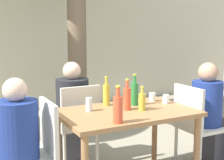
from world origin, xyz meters
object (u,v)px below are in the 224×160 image
object	(u,v)px
green_bottle_0	(135,93)
drinking_glass_0	(166,99)
person_seated_1	(212,120)
soda_bottle_1	(118,109)
oil_cruet_4	(106,94)
dining_table_front	(127,120)
patio_chair_1	(196,122)
soda_bottle_3	(127,98)
drinking_glass_1	(89,104)
person_seated_0	(6,157)
oil_cruet_2	(142,101)
patio_chair_0	(36,149)
person_seated_2	(70,116)
drinking_glass_2	(152,97)
patio_chair_2	(77,120)

from	to	relation	value
green_bottle_0	drinking_glass_0	xyz separation A→B (m)	(0.33, -0.08, -0.08)
person_seated_1	soda_bottle_1	size ratio (longest dim) A/B	3.77
drinking_glass_0	oil_cruet_4	bearing A→B (deg)	160.57
dining_table_front	patio_chair_1	xyz separation A→B (m)	(0.86, 0.00, -0.13)
soda_bottle_3	oil_cruet_4	distance (m)	0.27
person_seated_1	soda_bottle_1	bearing A→B (deg)	102.95
drinking_glass_1	green_bottle_0	bearing A→B (deg)	0.74
person_seated_1	drinking_glass_0	xyz separation A→B (m)	(-0.60, 0.07, 0.28)
person_seated_0	soda_bottle_3	distance (m)	1.18
oil_cruet_2	drinking_glass_1	size ratio (longest dim) A/B	1.79
green_bottle_0	soda_bottle_1	bearing A→B (deg)	-133.63
patio_chair_0	oil_cruet_2	distance (m)	1.05
soda_bottle_1	patio_chair_1	bearing A→B (deg)	15.59
soda_bottle_1	oil_cruet_4	xyz separation A→B (m)	(0.19, 0.59, -0.00)
person_seated_2	drinking_glass_0	world-z (taller)	person_seated_2
dining_table_front	drinking_glass_1	xyz separation A→B (m)	(-0.32, 0.15, 0.16)
green_bottle_0	drinking_glass_0	world-z (taller)	green_bottle_0
dining_table_front	drinking_glass_2	xyz separation A→B (m)	(0.44, 0.22, 0.14)
patio_chair_2	drinking_glass_2	bearing A→B (deg)	149.06
person_seated_0	drinking_glass_2	distance (m)	1.59
patio_chair_1	oil_cruet_4	world-z (taller)	oil_cruet_4
oil_cruet_2	drinking_glass_2	size ratio (longest dim) A/B	2.52
patio_chair_1	green_bottle_0	bearing A→B (deg)	77.44
patio_chair_1	drinking_glass_0	world-z (taller)	patio_chair_1
patio_chair_0	person_seated_1	xyz separation A→B (m)	(1.97, -0.00, -0.01)
person_seated_2	drinking_glass_1	size ratio (longest dim) A/B	9.04
patio_chair_0	drinking_glass_0	world-z (taller)	patio_chair_0
dining_table_front	drinking_glass_1	bearing A→B (deg)	155.67
patio_chair_1	oil_cruet_2	size ratio (longest dim) A/B	4.02
patio_chair_2	oil_cruet_4	xyz separation A→B (m)	(0.18, -0.36, 0.34)
person_seated_2	oil_cruet_4	world-z (taller)	person_seated_2
oil_cruet_2	drinking_glass_2	bearing A→B (deg)	41.71
oil_cruet_2	soda_bottle_1	bearing A→B (deg)	-147.06
dining_table_front	patio_chair_0	xyz separation A→B (m)	(-0.86, 0.00, -0.13)
drinking_glass_2	person_seated_2	bearing A→B (deg)	136.72
soda_bottle_1	drinking_glass_0	world-z (taller)	soda_bottle_1
person_seated_1	oil_cruet_2	world-z (taller)	person_seated_1
soda_bottle_1	drinking_glass_1	distance (m)	0.47
green_bottle_0	soda_bottle_1	distance (m)	0.65
person_seated_1	soda_bottle_3	world-z (taller)	person_seated_1
patio_chair_0	oil_cruet_4	distance (m)	0.90
patio_chair_1	soda_bottle_1	distance (m)	1.22
patio_chair_2	green_bottle_0	xyz separation A→B (m)	(0.43, -0.48, 0.35)
oil_cruet_4	drinking_glass_0	size ratio (longest dim) A/B	3.15
soda_bottle_1	drinking_glass_2	bearing A→B (deg)	37.02
patio_chair_0	person_seated_2	size ratio (longest dim) A/B	0.80
soda_bottle_1	soda_bottle_3	world-z (taller)	soda_bottle_1
dining_table_front	patio_chair_0	world-z (taller)	patio_chair_0
soda_bottle_1	oil_cruet_2	size ratio (longest dim) A/B	1.35
green_bottle_0	soda_bottle_3	world-z (taller)	green_bottle_0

